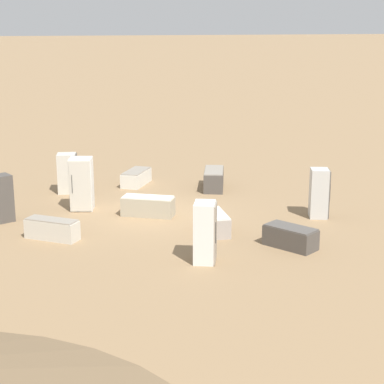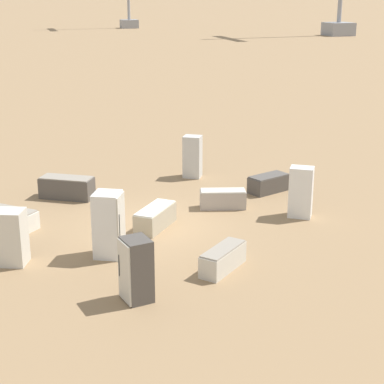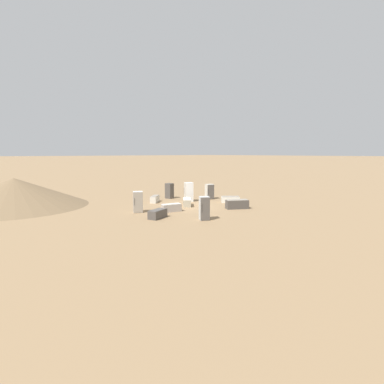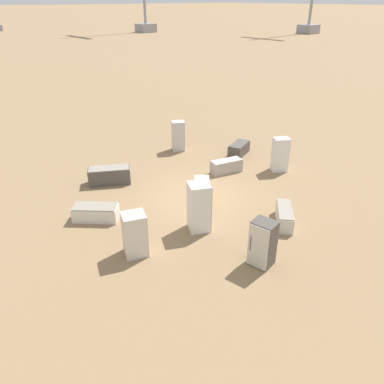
{
  "view_description": "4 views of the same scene",
  "coord_description": "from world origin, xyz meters",
  "px_view_note": "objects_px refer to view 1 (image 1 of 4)",
  "views": [
    {
      "loc": [
        8.52,
        19.79,
        6.34
      ],
      "look_at": [
        -0.69,
        1.42,
        1.06
      ],
      "focal_mm": 60.0,
      "sensor_mm": 36.0,
      "label": 1
    },
    {
      "loc": [
        18.99,
        -4.33,
        7.33
      ],
      "look_at": [
        0.93,
        1.03,
        1.3
      ],
      "focal_mm": 60.0,
      "sensor_mm": 36.0,
      "label": 2
    },
    {
      "loc": [
        -20.06,
        17.36,
        4.77
      ],
      "look_at": [
        -1.28,
        0.78,
        1.49
      ],
      "focal_mm": 28.0,
      "sensor_mm": 36.0,
      "label": 3
    },
    {
      "loc": [
        11.06,
        -9.71,
        7.8
      ],
      "look_at": [
        0.88,
        -1.07,
        0.85
      ],
      "focal_mm": 35.0,
      "sensor_mm": 36.0,
      "label": 4
    }
  ],
  "objects_px": {
    "discarded_fridge_0": "(214,179)",
    "discarded_fridge_3": "(290,237)",
    "discarded_fridge_4": "(136,178)",
    "discarded_fridge_2": "(68,173)",
    "discarded_fridge_5": "(216,222)",
    "discarded_fridge_6": "(52,229)",
    "discarded_fridge_9": "(205,232)",
    "discarded_fridge_7": "(0,198)",
    "discarded_fridge_1": "(148,206)",
    "discarded_fridge_10": "(319,193)",
    "discarded_fridge_8": "(82,184)"
  },
  "relations": [
    {
      "from": "discarded_fridge_1",
      "to": "discarded_fridge_5",
      "type": "relative_size",
      "value": 1.08
    },
    {
      "from": "discarded_fridge_0",
      "to": "discarded_fridge_10",
      "type": "relative_size",
      "value": 1.2
    },
    {
      "from": "discarded_fridge_3",
      "to": "discarded_fridge_0",
      "type": "bearing_deg",
      "value": 57.77
    },
    {
      "from": "discarded_fridge_2",
      "to": "discarded_fridge_1",
      "type": "bearing_deg",
      "value": 40.0
    },
    {
      "from": "discarded_fridge_1",
      "to": "discarded_fridge_9",
      "type": "distance_m",
      "value": 4.93
    },
    {
      "from": "discarded_fridge_9",
      "to": "discarded_fridge_2",
      "type": "bearing_deg",
      "value": -139.89
    },
    {
      "from": "discarded_fridge_9",
      "to": "discarded_fridge_0",
      "type": "bearing_deg",
      "value": -177.59
    },
    {
      "from": "discarded_fridge_1",
      "to": "discarded_fridge_4",
      "type": "relative_size",
      "value": 1.02
    },
    {
      "from": "discarded_fridge_6",
      "to": "discarded_fridge_10",
      "type": "relative_size",
      "value": 0.96
    },
    {
      "from": "discarded_fridge_4",
      "to": "discarded_fridge_8",
      "type": "height_order",
      "value": "discarded_fridge_8"
    },
    {
      "from": "discarded_fridge_0",
      "to": "discarded_fridge_7",
      "type": "distance_m",
      "value": 8.62
    },
    {
      "from": "discarded_fridge_4",
      "to": "discarded_fridge_2",
      "type": "bearing_deg",
      "value": 42.55
    },
    {
      "from": "discarded_fridge_2",
      "to": "discarded_fridge_3",
      "type": "bearing_deg",
      "value": 43.87
    },
    {
      "from": "discarded_fridge_7",
      "to": "discarded_fridge_10",
      "type": "bearing_deg",
      "value": -35.44
    },
    {
      "from": "discarded_fridge_8",
      "to": "discarded_fridge_6",
      "type": "bearing_deg",
      "value": 82.32
    },
    {
      "from": "discarded_fridge_1",
      "to": "discarded_fridge_5",
      "type": "height_order",
      "value": "discarded_fridge_1"
    },
    {
      "from": "discarded_fridge_1",
      "to": "discarded_fridge_2",
      "type": "distance_m",
      "value": 4.71
    },
    {
      "from": "discarded_fridge_6",
      "to": "discarded_fridge_8",
      "type": "xyz_separation_m",
      "value": [
        -1.83,
        -2.78,
        0.63
      ]
    },
    {
      "from": "discarded_fridge_5",
      "to": "discarded_fridge_0",
      "type": "bearing_deg",
      "value": -103.11
    },
    {
      "from": "discarded_fridge_6",
      "to": "discarded_fridge_9",
      "type": "height_order",
      "value": "discarded_fridge_9"
    },
    {
      "from": "discarded_fridge_7",
      "to": "discarded_fridge_4",
      "type": "bearing_deg",
      "value": 13.61
    },
    {
      "from": "discarded_fridge_3",
      "to": "discarded_fridge_5",
      "type": "xyz_separation_m",
      "value": [
        1.28,
        -2.26,
        0.01
      ]
    },
    {
      "from": "discarded_fridge_1",
      "to": "discarded_fridge_10",
      "type": "relative_size",
      "value": 1.07
    },
    {
      "from": "discarded_fridge_3",
      "to": "discarded_fridge_1",
      "type": "bearing_deg",
      "value": 95.2
    },
    {
      "from": "discarded_fridge_0",
      "to": "discarded_fridge_7",
      "type": "bearing_deg",
      "value": 35.39
    },
    {
      "from": "discarded_fridge_7",
      "to": "discarded_fridge_8",
      "type": "bearing_deg",
      "value": -7.94
    },
    {
      "from": "discarded_fridge_4",
      "to": "discarded_fridge_6",
      "type": "xyz_separation_m",
      "value": [
        4.96,
        5.43,
        0.02
      ]
    },
    {
      "from": "discarded_fridge_0",
      "to": "discarded_fridge_2",
      "type": "relative_size",
      "value": 1.31
    },
    {
      "from": "discarded_fridge_5",
      "to": "discarded_fridge_8",
      "type": "bearing_deg",
      "value": -41.26
    },
    {
      "from": "discarded_fridge_2",
      "to": "discarded_fridge_3",
      "type": "xyz_separation_m",
      "value": [
        -4.05,
        9.38,
        -0.46
      ]
    },
    {
      "from": "discarded_fridge_6",
      "to": "discarded_fridge_8",
      "type": "relative_size",
      "value": 0.86
    },
    {
      "from": "discarded_fridge_1",
      "to": "discarded_fridge_3",
      "type": "bearing_deg",
      "value": 65.88
    },
    {
      "from": "discarded_fridge_1",
      "to": "discarded_fridge_9",
      "type": "xyz_separation_m",
      "value": [
        0.34,
        4.89,
        0.52
      ]
    },
    {
      "from": "discarded_fridge_10",
      "to": "discarded_fridge_1",
      "type": "bearing_deg",
      "value": -87.98
    },
    {
      "from": "discarded_fridge_0",
      "to": "discarded_fridge_8",
      "type": "relative_size",
      "value": 1.08
    },
    {
      "from": "discarded_fridge_8",
      "to": "discarded_fridge_1",
      "type": "bearing_deg",
      "value": 161.15
    },
    {
      "from": "discarded_fridge_10",
      "to": "discarded_fridge_7",
      "type": "bearing_deg",
      "value": -83.62
    },
    {
      "from": "discarded_fridge_2",
      "to": "discarded_fridge_3",
      "type": "relative_size",
      "value": 0.91
    },
    {
      "from": "discarded_fridge_3",
      "to": "discarded_fridge_9",
      "type": "relative_size",
      "value": 1.0
    },
    {
      "from": "discarded_fridge_4",
      "to": "discarded_fridge_6",
      "type": "distance_m",
      "value": 7.35
    },
    {
      "from": "discarded_fridge_2",
      "to": "discarded_fridge_7",
      "type": "height_order",
      "value": "discarded_fridge_7"
    },
    {
      "from": "discarded_fridge_4",
      "to": "discarded_fridge_10",
      "type": "height_order",
      "value": "discarded_fridge_10"
    },
    {
      "from": "discarded_fridge_1",
      "to": "discarded_fridge_6",
      "type": "height_order",
      "value": "discarded_fridge_1"
    },
    {
      "from": "discarded_fridge_6",
      "to": "discarded_fridge_9",
      "type": "distance_m",
      "value": 5.11
    },
    {
      "from": "discarded_fridge_0",
      "to": "discarded_fridge_3",
      "type": "height_order",
      "value": "discarded_fridge_0"
    },
    {
      "from": "discarded_fridge_2",
      "to": "discarded_fridge_10",
      "type": "bearing_deg",
      "value": 63.62
    },
    {
      "from": "discarded_fridge_0",
      "to": "discarded_fridge_1",
      "type": "distance_m",
      "value": 4.55
    },
    {
      "from": "discarded_fridge_3",
      "to": "discarded_fridge_2",
      "type": "bearing_deg",
      "value": 91.93
    },
    {
      "from": "discarded_fridge_7",
      "to": "discarded_fridge_9",
      "type": "relative_size",
      "value": 0.93
    },
    {
      "from": "discarded_fridge_3",
      "to": "discarded_fridge_4",
      "type": "xyz_separation_m",
      "value": [
        1.16,
        -9.37,
        -0.02
      ]
    }
  ]
}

